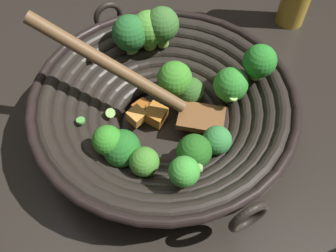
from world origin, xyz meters
name	(u,v)px	position (x,y,z in m)	size (l,w,h in m)	color
ground_plane	(164,128)	(0.00, 0.00, 0.00)	(4.00, 4.00, 0.00)	#28231E
wok	(165,104)	(0.00, 0.00, 0.06)	(0.39, 0.39, 0.20)	black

